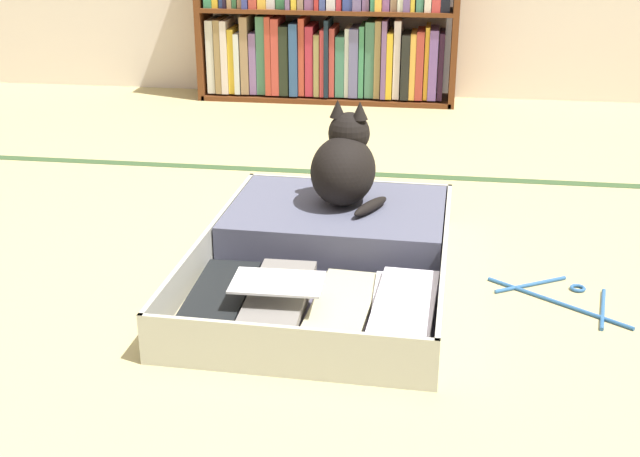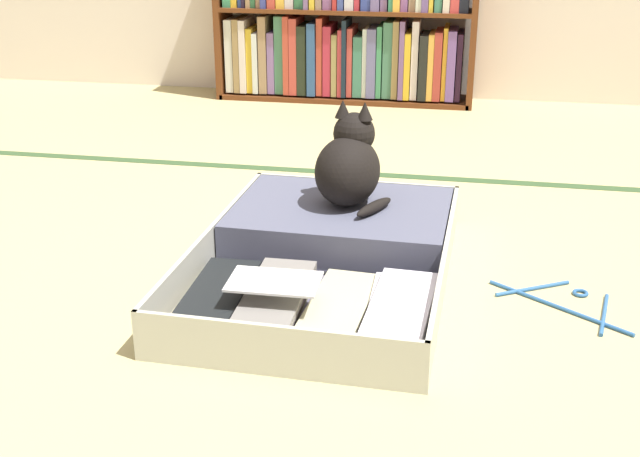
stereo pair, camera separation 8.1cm
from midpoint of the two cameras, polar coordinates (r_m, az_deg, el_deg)
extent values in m
plane|color=tan|center=(2.06, -2.88, -5.56)|extent=(10.00, 10.00, 0.00)
cube|color=#324E2B|center=(3.05, 1.00, 3.87)|extent=(4.80, 0.05, 0.00)
cube|color=#5F2F15|center=(4.26, -8.66, 14.89)|extent=(0.03, 0.24, 0.88)
cube|color=#5F2F15|center=(4.08, 8.84, 14.58)|extent=(0.03, 0.24, 0.88)
cube|color=#5F2F15|center=(4.20, -0.09, 9.09)|extent=(1.24, 0.24, 0.02)
cube|color=#5F2F15|center=(4.12, -0.09, 14.89)|extent=(1.21, 0.24, 0.02)
cube|color=silver|center=(4.28, -7.83, 11.87)|extent=(0.04, 0.21, 0.36)
cube|color=#96784B|center=(4.26, -7.34, 11.88)|extent=(0.03, 0.21, 0.36)
cube|color=beige|center=(4.25, -6.91, 11.85)|extent=(0.03, 0.21, 0.36)
cube|color=gold|center=(4.26, -6.43, 11.61)|extent=(0.03, 0.21, 0.32)
cube|color=silver|center=(4.24, -6.05, 11.45)|extent=(0.03, 0.21, 0.30)
cube|color=#9B7A56|center=(4.23, -5.55, 12.00)|extent=(0.04, 0.21, 0.38)
cube|color=slate|center=(4.24, -4.97, 11.49)|extent=(0.03, 0.21, 0.30)
cube|color=#457E5E|center=(4.22, -4.43, 12.03)|extent=(0.04, 0.21, 0.38)
cube|color=#B8422F|center=(4.20, -3.95, 12.00)|extent=(0.03, 0.21, 0.38)
cube|color=#C04438|center=(4.20, -3.46, 11.94)|extent=(0.04, 0.21, 0.37)
cube|color=black|center=(4.19, -2.88, 11.68)|extent=(0.04, 0.21, 0.34)
cube|color=#2C5082|center=(4.18, -2.22, 11.76)|extent=(0.04, 0.21, 0.35)
cube|color=#C2442F|center=(4.18, -1.66, 11.95)|extent=(0.03, 0.21, 0.38)
cube|color=#B52C3F|center=(4.18, -1.14, 11.68)|extent=(0.04, 0.21, 0.34)
cube|color=#95854D|center=(4.17, -0.63, 11.41)|extent=(0.03, 0.21, 0.30)
cube|color=#B5363B|center=(4.16, -0.26, 11.55)|extent=(0.02, 0.21, 0.32)
cube|color=#15232F|center=(4.15, 0.02, 11.84)|extent=(0.02, 0.21, 0.37)
cube|color=#BF433B|center=(4.16, 0.41, 11.60)|extent=(0.03, 0.21, 0.33)
cube|color=#3D7A60|center=(4.16, 0.96, 11.33)|extent=(0.04, 0.21, 0.29)
cube|color=silver|center=(4.15, 1.43, 11.58)|extent=(0.02, 0.21, 0.33)
cube|color=slate|center=(4.14, 1.89, 11.55)|extent=(0.04, 0.21, 0.33)
cube|color=#3E8C5C|center=(4.14, 2.42, 11.63)|extent=(0.02, 0.21, 0.34)
cube|color=#42775B|center=(4.14, 2.99, 11.75)|extent=(0.04, 0.21, 0.36)
cube|color=#997E4A|center=(4.13, 3.52, 11.76)|extent=(0.03, 0.21, 0.37)
cube|color=slate|center=(4.12, 3.95, 11.73)|extent=(0.02, 0.21, 0.37)
cube|color=gold|center=(4.12, 4.33, 11.34)|extent=(0.03, 0.21, 0.32)
cube|color=silver|center=(4.12, 4.84, 11.73)|extent=(0.03, 0.21, 0.37)
cube|color=black|center=(4.12, 5.40, 11.24)|extent=(0.04, 0.21, 0.31)
cube|color=gold|center=(4.12, 5.91, 11.26)|extent=(0.03, 0.21, 0.31)
cube|color=#AC382E|center=(4.11, 6.38, 11.31)|extent=(0.04, 0.21, 0.33)
cube|color=gold|center=(4.12, 6.84, 11.45)|extent=(0.02, 0.21, 0.34)
cube|color=#735197|center=(4.12, 7.29, 11.32)|extent=(0.04, 0.21, 0.33)
cube|color=black|center=(4.12, 7.81, 11.22)|extent=(0.02, 0.21, 0.32)
cube|color=#B8B9A9|center=(1.99, -2.15, -6.45)|extent=(0.66, 0.51, 0.01)
cube|color=#B8B9A9|center=(1.76, -3.79, -8.54)|extent=(0.65, 0.03, 0.12)
cube|color=#B8B9A9|center=(2.05, -10.91, -4.26)|extent=(0.03, 0.49, 0.12)
cube|color=#B8B9A9|center=(1.93, 7.13, -5.74)|extent=(0.03, 0.49, 0.12)
cube|color=#504C5F|center=(1.98, -2.15, -6.20)|extent=(0.63, 0.48, 0.01)
cube|color=#B8B9A9|center=(2.42, 0.23, -0.98)|extent=(0.66, 0.51, 0.01)
cube|color=#B8B9A9|center=(2.62, 1.11, 2.14)|extent=(0.65, 0.03, 0.12)
cube|color=#B8B9A9|center=(2.47, -7.03, 0.69)|extent=(0.03, 0.49, 0.12)
cube|color=#B8B9A9|center=(2.38, 7.79, -0.26)|extent=(0.03, 0.49, 0.12)
cube|color=#504C5F|center=(2.42, 0.23, -0.76)|extent=(0.63, 0.48, 0.01)
cylinder|color=black|center=(2.20, -0.84, -3.16)|extent=(0.63, 0.03, 0.02)
cube|color=tan|center=(2.04, -8.51, -5.15)|extent=(0.14, 0.37, 0.02)
cube|color=black|center=(2.02, -8.33, -4.90)|extent=(0.15, 0.42, 0.02)
cube|color=#75755C|center=(2.00, -4.32, -5.68)|extent=(0.15, 0.43, 0.01)
cube|color=#8E6A9D|center=(1.98, -4.32, -5.42)|extent=(0.14, 0.43, 0.01)
cube|color=slate|center=(1.98, -4.16, -4.84)|extent=(0.14, 0.40, 0.02)
cube|color=slate|center=(1.97, 0.18, -6.10)|extent=(0.16, 0.44, 0.01)
cube|color=#B3AD88|center=(1.96, 0.19, -5.66)|extent=(0.17, 0.42, 0.02)
cube|color=#3D4768|center=(1.95, 4.50, -6.34)|extent=(0.15, 0.36, 0.02)
cube|color=silver|center=(1.94, 4.44, -5.77)|extent=(0.15, 0.39, 0.02)
cube|color=silver|center=(1.92, 4.64, -5.43)|extent=(0.16, 0.39, 0.02)
cube|color=silver|center=(1.94, -4.16, -3.75)|extent=(0.22, 0.14, 0.01)
cube|color=#505368|center=(2.40, 0.23, 0.36)|extent=(0.63, 0.48, 0.11)
cylinder|color=black|center=(2.64, -2.74, 2.28)|extent=(0.02, 0.02, 0.11)
cylinder|color=black|center=(2.59, 4.95, 1.82)|extent=(0.02, 0.02, 0.11)
cube|color=red|center=(1.75, -1.33, -8.46)|extent=(0.04, 0.00, 0.02)
cube|color=#3B9245|center=(1.80, -9.45, -6.95)|extent=(0.04, 0.00, 0.02)
cube|color=yellow|center=(1.78, -6.67, -7.58)|extent=(0.04, 0.00, 0.02)
cube|color=red|center=(1.82, -9.47, -8.30)|extent=(0.03, 0.00, 0.02)
ellipsoid|color=black|center=(2.36, 0.63, 4.01)|extent=(0.23, 0.26, 0.20)
ellipsoid|color=black|center=(2.43, 1.11, 3.41)|extent=(0.14, 0.10, 0.11)
sphere|color=black|center=(2.38, 1.04, 6.62)|extent=(0.12, 0.12, 0.12)
cone|color=black|center=(2.35, 1.78, 8.18)|extent=(0.05, 0.05, 0.05)
cone|color=black|center=(2.37, 0.24, 8.31)|extent=(0.05, 0.05, 0.05)
sphere|color=gold|center=(2.42, 1.93, 7.03)|extent=(0.02, 0.02, 0.02)
sphere|color=gold|center=(2.43, 0.94, 7.12)|extent=(0.02, 0.02, 0.02)
ellipsoid|color=black|center=(2.33, 2.53, 1.54)|extent=(0.10, 0.16, 0.03)
cylinder|color=#2B5D98|center=(2.15, 15.06, -4.97)|extent=(0.33, 0.24, 0.01)
cylinder|color=#2B5D98|center=(2.23, 13.38, -3.81)|extent=(0.19, 0.12, 0.01)
cylinder|color=#2B5D98|center=(2.15, 17.98, -5.33)|extent=(0.05, 0.22, 0.01)
torus|color=#2B5D98|center=(2.24, 16.43, -3.99)|extent=(0.06, 0.06, 0.01)
camera|label=1|loc=(0.04, -91.11, -0.45)|focal=46.20mm
camera|label=2|loc=(0.04, 88.89, 0.45)|focal=46.20mm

